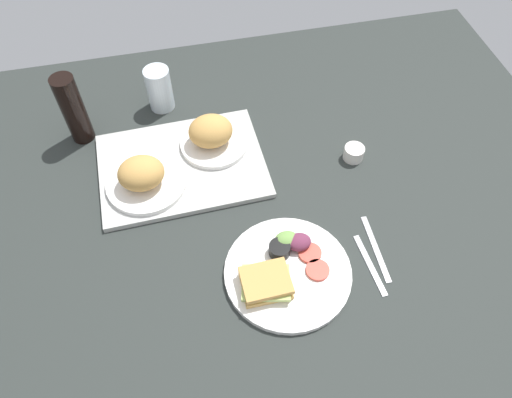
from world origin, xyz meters
The scene contains 10 objects.
ground_plane centered at (0.00, 0.00, -1.50)cm, with size 190.00×150.00×3.00cm, color #282D2B.
serving_tray centered at (-14.95, 21.00, 0.80)cm, with size 45.00×33.00×1.60cm, color #B2B2AD.
bread_plate_near centered at (-25.30, 15.58, 5.26)cm, with size 21.33×21.33×9.61cm.
bread_plate_far centered at (-5.39, 26.07, 5.60)cm, with size 19.10×19.10×9.74cm.
plate_with_salad centered at (4.44, -17.03, 1.64)cm, with size 30.15×30.15×5.40cm.
drinking_glass centered at (-17.56, 46.96, 6.75)cm, with size 7.53×7.53×13.50cm, color silver.
soda_bottle centered at (-41.40, 39.04, 10.72)cm, with size 6.40×6.40×21.44cm, color black.
espresso_cup centered at (32.50, 13.95, 2.00)cm, with size 5.60×5.60×4.00cm, color silver.
fork centered at (25.09, -19.44, 0.25)cm, with size 17.00×1.40×0.50cm, color #B7B7BC.
knife centered at (28.09, -15.44, 0.25)cm, with size 19.00×1.40×0.50cm, color #B7B7BC.
Camera 1 is at (-14.02, -67.94, 103.49)cm, focal length 33.97 mm.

